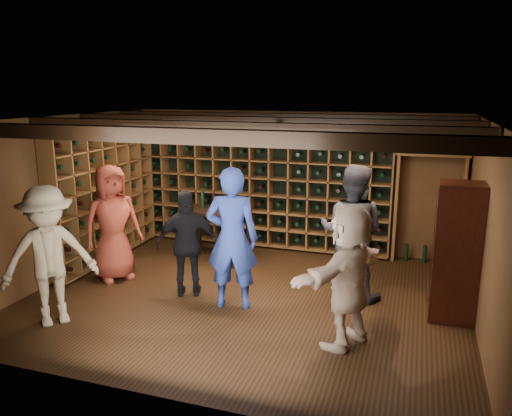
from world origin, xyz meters
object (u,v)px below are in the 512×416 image
(guest_red_floral, at_px, (113,223))
(tasting_table, at_px, (215,216))
(display_cabinet, at_px, (455,255))
(guest_beige, at_px, (348,276))
(man_blue_shirt, at_px, (232,238))
(guest_woman_black, at_px, (188,244))
(guest_khaki, at_px, (49,256))
(man_grey_suit, at_px, (351,232))

(guest_red_floral, distance_m, tasting_table, 1.75)
(display_cabinet, xyz_separation_m, guest_beige, (-1.18, -1.09, -0.02))
(guest_red_floral, bearing_deg, display_cabinet, -52.84)
(display_cabinet, distance_m, man_blue_shirt, 2.85)
(display_cabinet, distance_m, tasting_table, 3.96)
(guest_woman_black, bearing_deg, guest_khaki, 25.68)
(guest_woman_black, relative_size, guest_beige, 0.91)
(display_cabinet, xyz_separation_m, guest_red_floral, (-4.90, -0.15, 0.04))
(guest_khaki, bearing_deg, guest_woman_black, -1.13)
(man_blue_shirt, distance_m, guest_beige, 1.71)
(guest_red_floral, distance_m, guest_woman_black, 1.39)
(man_blue_shirt, bearing_deg, guest_woman_black, -23.12)
(display_cabinet, distance_m, guest_beige, 1.61)
(display_cabinet, height_order, guest_red_floral, guest_red_floral)
(guest_khaki, bearing_deg, display_cabinet, -28.57)
(man_blue_shirt, height_order, tasting_table, man_blue_shirt)
(man_grey_suit, bearing_deg, display_cabinet, 173.11)
(man_grey_suit, xyz_separation_m, guest_red_floral, (-3.55, -0.46, -0.05))
(man_blue_shirt, height_order, guest_red_floral, man_blue_shirt)
(man_grey_suit, xyz_separation_m, guest_woman_black, (-2.18, -0.68, -0.19))
(tasting_table, bearing_deg, guest_red_floral, -117.13)
(guest_beige, bearing_deg, man_grey_suit, -146.70)
(guest_woman_black, xyz_separation_m, guest_khaki, (-1.24, -1.33, 0.12))
(man_blue_shirt, bearing_deg, man_grey_suit, -159.96)
(guest_red_floral, xyz_separation_m, guest_woman_black, (1.37, -0.22, -0.13))
(man_blue_shirt, bearing_deg, tasting_table, -70.58)
(man_blue_shirt, bearing_deg, display_cabinet, -179.39)
(guest_beige, distance_m, tasting_table, 3.45)
(man_grey_suit, bearing_deg, guest_woman_black, 23.63)
(man_grey_suit, xyz_separation_m, guest_beige, (0.16, -1.40, -0.11))
(man_blue_shirt, xyz_separation_m, man_grey_suit, (1.45, 0.85, -0.01))
(guest_red_floral, bearing_deg, tasting_table, -4.60)
(display_cabinet, xyz_separation_m, man_blue_shirt, (-2.80, -0.54, 0.11))
(guest_red_floral, height_order, guest_woman_black, guest_red_floral)
(man_blue_shirt, relative_size, man_grey_suit, 1.01)
(guest_khaki, height_order, guest_beige, guest_khaki)
(man_blue_shirt, height_order, man_grey_suit, man_blue_shirt)
(man_grey_suit, distance_m, guest_beige, 1.42)
(guest_woman_black, height_order, guest_beige, guest_beige)
(man_blue_shirt, xyz_separation_m, guest_beige, (1.61, -0.55, -0.13))
(guest_beige, bearing_deg, display_cabinet, 159.49)
(tasting_table, bearing_deg, man_blue_shirt, -47.49)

